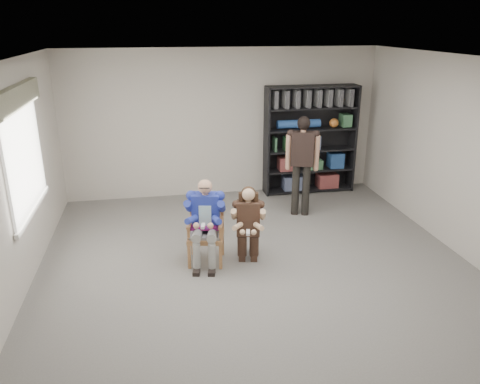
{
  "coord_description": "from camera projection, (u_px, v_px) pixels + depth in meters",
  "views": [
    {
      "loc": [
        -1.29,
        -5.26,
        3.21
      ],
      "look_at": [
        -0.2,
        0.6,
        1.05
      ],
      "focal_mm": 35.0,
      "sensor_mm": 36.0,
      "label": 1
    }
  ],
  "objects": [
    {
      "name": "standing_man",
      "position": [
        302.0,
        167.0,
        8.04
      ],
      "size": [
        0.61,
        0.46,
        1.75
      ],
      "primitive_type": null,
      "rotation": [
        0.0,
        0.0,
        -0.33
      ],
      "color": "black",
      "rests_on": "floor"
    },
    {
      "name": "seated_man",
      "position": [
        206.0,
        222.0,
        6.48
      ],
      "size": [
        0.67,
        0.83,
        1.23
      ],
      "primitive_type": null,
      "rotation": [
        0.0,
        0.0,
        -0.21
      ],
      "color": "navy",
      "rests_on": "floor"
    },
    {
      "name": "window_left",
      "position": [
        25.0,
        153.0,
        6.03
      ],
      "size": [
        0.16,
        2.0,
        1.75
      ],
      "primitive_type": null,
      "color": "white",
      "rests_on": "room_shell"
    },
    {
      "name": "bookshelf",
      "position": [
        310.0,
        140.0,
        9.14
      ],
      "size": [
        1.8,
        0.38,
        2.1
      ],
      "primitive_type": null,
      "color": "black",
      "rests_on": "floor"
    },
    {
      "name": "floor",
      "position": [
        263.0,
        281.0,
        6.18
      ],
      "size": [
        6.0,
        7.0,
        0.01
      ],
      "primitive_type": "cube",
      "color": "slate",
      "rests_on": "ground"
    },
    {
      "name": "armchair",
      "position": [
        206.0,
        231.0,
        6.53
      ],
      "size": [
        0.64,
        0.63,
        0.94
      ],
      "primitive_type": null,
      "rotation": [
        0.0,
        0.0,
        -0.21
      ],
      "color": "#9B5E3B",
      "rests_on": "floor"
    },
    {
      "name": "room_shell",
      "position": [
        265.0,
        180.0,
        5.7
      ],
      "size": [
        6.0,
        7.0,
        2.8
      ],
      "primitive_type": null,
      "color": "beige",
      "rests_on": "ground"
    },
    {
      "name": "kneeling_woman",
      "position": [
        248.0,
        226.0,
        6.48
      ],
      "size": [
        0.62,
        0.84,
        1.12
      ],
      "primitive_type": null,
      "rotation": [
        0.0,
        0.0,
        -0.21
      ],
      "color": "#361F1A",
      "rests_on": "floor"
    }
  ]
}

